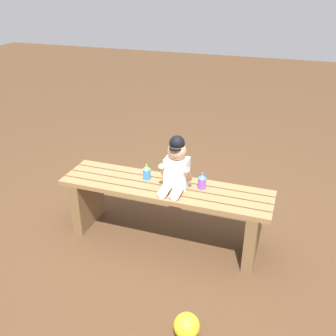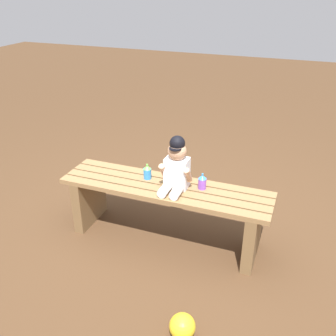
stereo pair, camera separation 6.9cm
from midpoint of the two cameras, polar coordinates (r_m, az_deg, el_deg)
The scene contains 6 objects.
ground_plane at distance 3.10m, azimuth 0.23°, elevation -10.41°, with size 16.00×16.00×0.00m, color #4C331E.
park_bench at distance 2.91m, azimuth 0.24°, elevation -5.37°, with size 1.60×0.40×0.48m.
child_figure at distance 2.73m, azimuth 1.96°, elevation 0.26°, with size 0.23×0.27×0.40m.
sippy_cup_left at distance 2.91m, azimuth -2.45°, elevation -0.58°, with size 0.06×0.06×0.12m.
sippy_cup_right at distance 2.78m, azimuth 5.88°, elevation -2.06°, with size 0.06×0.06×0.12m.
toy_ball at distance 2.36m, azimuth 3.08°, elevation -22.71°, with size 0.15×0.15×0.15m, color yellow.
Camera 2 is at (0.90, -2.30, 1.87)m, focal length 40.49 mm.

